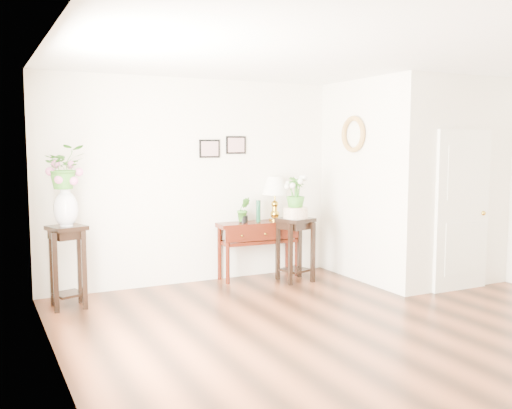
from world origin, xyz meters
TOP-DOWN VIEW (x-y plane):
  - floor at (0.00, 0.00)m, footprint 6.00×5.50m
  - ceiling at (0.00, 0.00)m, footprint 6.00×5.50m
  - wall_back at (0.00, 2.75)m, footprint 6.00×0.02m
  - wall_left at (-3.00, 0.00)m, footprint 0.02×5.50m
  - partition at (2.10, 1.77)m, footprint 1.80×1.95m
  - door at (2.10, 0.78)m, footprint 0.90×0.05m
  - art_print_left at (-0.65, 2.73)m, footprint 0.30×0.02m
  - art_print_right at (-0.25, 2.73)m, footprint 0.30×0.02m
  - wall_ornament at (1.16, 1.90)m, footprint 0.07×0.51m
  - console_table at (0.03, 2.57)m, footprint 1.24×0.48m
  - table_lamp at (0.29, 2.57)m, footprint 0.43×0.43m
  - green_vase at (0.03, 2.57)m, footprint 0.08×0.08m
  - potted_plant at (-0.21, 2.57)m, footprint 0.22×0.19m
  - plant_stand_a at (-2.65, 2.21)m, footprint 0.47×0.47m
  - porcelain_vase at (-2.65, 2.21)m, footprint 0.34×0.34m
  - lily_arrangement at (-2.65, 2.21)m, footprint 0.49×0.43m
  - plant_stand_b at (0.40, 2.17)m, footprint 0.52×0.52m
  - ceramic_bowl at (0.40, 2.17)m, footprint 0.41×0.41m
  - narcissus at (0.40, 2.17)m, footprint 0.33×0.33m

SIDE VIEW (x-z plane):
  - floor at x=0.00m, z-range -0.01..0.01m
  - console_table at x=0.03m, z-range 0.00..0.81m
  - plant_stand_b at x=0.40m, z-range 0.00..0.89m
  - plant_stand_a at x=-2.65m, z-range 0.00..0.97m
  - ceramic_bowl at x=0.40m, z-range 0.89..1.05m
  - green_vase at x=0.03m, z-range 0.83..1.14m
  - potted_plant at x=-0.21m, z-range 0.81..1.15m
  - door at x=2.10m, z-range 0.00..2.10m
  - table_lamp at x=0.29m, z-range 0.84..1.49m
  - porcelain_vase at x=-2.65m, z-range 0.95..1.44m
  - narcissus at x=0.40m, z-range 1.01..1.46m
  - wall_back at x=0.00m, z-range 0.00..2.80m
  - wall_left at x=-3.00m, z-range 0.00..2.80m
  - partition at x=2.10m, z-range 0.00..2.80m
  - lily_arrangement at x=-2.65m, z-range 1.37..1.88m
  - art_print_left at x=-0.65m, z-range 1.73..1.98m
  - art_print_right at x=-0.25m, z-range 1.77..2.02m
  - wall_ornament at x=1.16m, z-range 1.79..2.30m
  - ceiling at x=0.00m, z-range 2.79..2.81m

